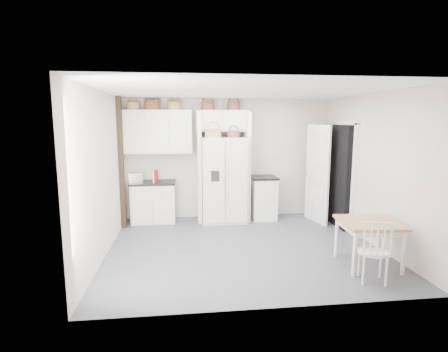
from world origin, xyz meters
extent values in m
plane|color=#393A41|center=(0.00, 0.00, 0.00)|extent=(4.50, 4.50, 0.00)
plane|color=white|center=(0.00, 0.00, 2.60)|extent=(4.50, 4.50, 0.00)
plane|color=beige|center=(0.00, 2.00, 1.30)|extent=(4.50, 0.00, 4.50)
plane|color=beige|center=(-2.25, 0.00, 1.30)|extent=(0.00, 4.00, 4.00)
plane|color=beige|center=(2.25, 0.00, 1.30)|extent=(0.00, 4.00, 4.00)
cube|color=silver|center=(-0.15, 1.62, 0.89)|extent=(0.92, 0.74, 1.79)
cube|color=silver|center=(-1.63, 1.70, 0.41)|extent=(0.89, 0.56, 0.83)
cube|color=silver|center=(0.73, 1.70, 0.45)|extent=(0.51, 0.61, 0.89)
cube|color=#A9743F|center=(1.70, -0.98, 0.34)|extent=(0.88, 0.88, 0.68)
cube|color=silver|center=(1.49, -1.48, 0.41)|extent=(0.49, 0.46, 0.82)
cube|color=black|center=(-1.63, 1.70, 0.85)|extent=(0.93, 0.60, 0.04)
cube|color=black|center=(0.73, 1.70, 0.91)|extent=(0.55, 0.65, 0.04)
cube|color=silver|center=(-1.98, 1.66, 0.96)|extent=(0.31, 0.21, 0.20)
cube|color=red|center=(-1.56, 1.62, 0.99)|extent=(0.07, 0.18, 0.26)
cube|color=beige|center=(-1.59, 1.62, 0.98)|extent=(0.07, 0.16, 0.23)
cylinder|color=brown|center=(-1.99, 1.83, 2.42)|extent=(0.26, 0.26, 0.15)
cylinder|color=#572D1E|center=(-1.61, 1.83, 2.45)|extent=(0.32, 0.32, 0.19)
cylinder|color=brown|center=(-1.16, 1.83, 2.43)|extent=(0.28, 0.28, 0.16)
cylinder|color=#572D1E|center=(-0.46, 1.83, 2.43)|extent=(0.28, 0.28, 0.16)
cylinder|color=#572D1E|center=(0.09, 1.83, 2.43)|extent=(0.27, 0.27, 0.16)
cylinder|color=brown|center=(-0.38, 1.52, 1.88)|extent=(0.33, 0.33, 0.18)
cylinder|color=#572D1E|center=(0.05, 1.52, 1.85)|extent=(0.25, 0.25, 0.13)
cube|color=silver|center=(-1.50, 1.83, 1.90)|extent=(1.40, 0.34, 0.90)
cube|color=silver|center=(-0.15, 1.83, 2.12)|extent=(1.12, 0.34, 0.45)
cube|color=silver|center=(-0.66, 1.70, 1.15)|extent=(0.08, 0.60, 2.30)
cube|color=silver|center=(0.36, 1.70, 1.15)|extent=(0.08, 0.60, 2.30)
cube|color=black|center=(-2.20, 1.35, 1.30)|extent=(0.09, 0.09, 2.60)
cube|color=black|center=(2.16, 1.00, 1.02)|extent=(0.18, 0.85, 2.05)
cube|color=white|center=(1.80, 1.33, 1.02)|extent=(0.21, 0.79, 2.05)
camera|label=1|loc=(-0.99, -5.63, 2.13)|focal=28.00mm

